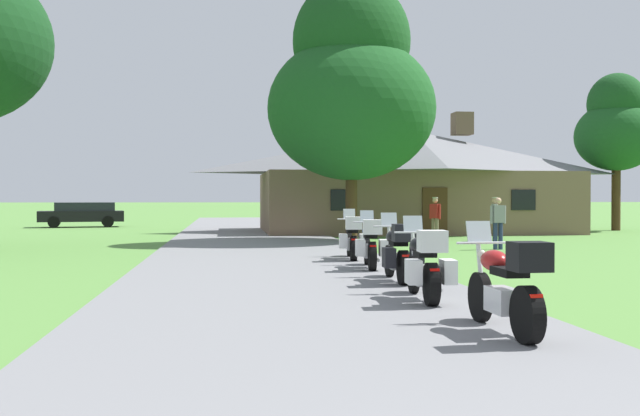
{
  "coord_description": "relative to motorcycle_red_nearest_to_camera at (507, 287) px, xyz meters",
  "views": [
    {
      "loc": [
        -1.13,
        -1.32,
        1.66
      ],
      "look_at": [
        1.43,
        18.24,
        1.38
      ],
      "focal_mm": 40.76,
      "sensor_mm": 36.0,
      "label": 1
    }
  ],
  "objects": [
    {
      "name": "stone_lodge",
      "position": [
        5.7,
        26.32,
        1.93
      ],
      "size": [
        15.14,
        8.56,
        5.84
      ],
      "color": "brown",
      "rests_on": "ground"
    },
    {
      "name": "bystander_gray_shirt_by_tree",
      "position": [
        5.41,
        14.2,
        0.31
      ],
      "size": [
        0.55,
        0.26,
        1.67
      ],
      "rotation": [
        0.0,
        0.0,
        3.27
      ],
      "color": "navy",
      "rests_on": "ground"
    },
    {
      "name": "ground_plane",
      "position": [
        -2.14,
        13.21,
        -0.62
      ],
      "size": [
        500.0,
        500.0,
        0.0
      ],
      "primitive_type": "plane",
      "color": "#56893D"
    },
    {
      "name": "tree_right_of_lodge",
      "position": [
        16.41,
        26.44,
        4.63
      ],
      "size": [
        4.12,
        4.12,
        7.98
      ],
      "color": "#422D19",
      "rests_on": "ground"
    },
    {
      "name": "motorcycle_black_second_in_row",
      "position": [
        -0.21,
        2.76,
        -0.01
      ],
      "size": [
        0.8,
        2.08,
        1.3
      ],
      "rotation": [
        0.0,
        0.0,
        -0.07
      ],
      "color": "black",
      "rests_on": "asphalt_driveway"
    },
    {
      "name": "bystander_red_shirt_near_lodge",
      "position": [
        4.89,
        19.49,
        0.33
      ],
      "size": [
        0.38,
        0.47,
        1.69
      ],
      "rotation": [
        0.0,
        0.0,
        2.15
      ],
      "color": "#75664C",
      "rests_on": "ground"
    },
    {
      "name": "tree_by_lodge_front",
      "position": [
        1.42,
        18.66,
        5.11
      ],
      "size": [
        6.28,
        6.28,
        9.85
      ],
      "color": "#422D19",
      "rests_on": "ground"
    },
    {
      "name": "motorcycle_yellow_farthest_in_row",
      "position": [
        0.0,
        10.46,
        -0.01
      ],
      "size": [
        0.84,
        2.08,
        1.3
      ],
      "rotation": [
        0.0,
        0.0,
        -0.1
      ],
      "color": "black",
      "rests_on": "asphalt_driveway"
    },
    {
      "name": "motorcycle_black_third_in_row",
      "position": [
        -0.01,
        5.31,
        -0.01
      ],
      "size": [
        0.76,
        2.08,
        1.3
      ],
      "rotation": [
        0.0,
        0.0,
        -0.05
      ],
      "color": "black",
      "rests_on": "asphalt_driveway"
    },
    {
      "name": "motorcycle_blue_fourth_in_row",
      "position": [
        -0.02,
        7.96,
        -0.01
      ],
      "size": [
        0.87,
        2.08,
        1.3
      ],
      "rotation": [
        0.0,
        0.0,
        -0.12
      ],
      "color": "black",
      "rests_on": "asphalt_driveway"
    },
    {
      "name": "motorcycle_red_nearest_to_camera",
      "position": [
        0.0,
        0.0,
        0.0
      ],
      "size": [
        0.66,
        2.08,
        1.3
      ],
      "rotation": [
        0.0,
        0.0,
        0.01
      ],
      "color": "black",
      "rests_on": "asphalt_driveway"
    },
    {
      "name": "asphalt_driveway",
      "position": [
        -2.14,
        11.21,
        -0.59
      ],
      "size": [
        6.4,
        80.0,
        0.06
      ],
      "primitive_type": "cube",
      "color": "slate",
      "rests_on": "ground"
    },
    {
      "name": "parked_black_suv_far_left",
      "position": [
        -11.3,
        34.31,
        0.16
      ],
      "size": [
        4.86,
        2.67,
        1.4
      ],
      "rotation": [
        0.0,
        0.0,
        1.76
      ],
      "color": "black",
      "rests_on": "ground"
    },
    {
      "name": "bystander_gray_shirt_beside_signpost",
      "position": [
        7.03,
        18.72,
        0.33
      ],
      "size": [
        0.35,
        0.51,
        1.69
      ],
      "rotation": [
        0.0,
        0.0,
        4.28
      ],
      "color": "black",
      "rests_on": "ground"
    }
  ]
}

